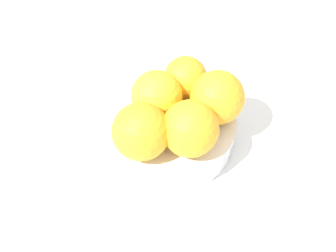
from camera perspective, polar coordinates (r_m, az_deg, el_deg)
The scene contains 7 objects.
ground_plane at distance 61.50cm, azimuth 0.00°, elevation -2.04°, with size 110.00×110.00×2.00cm, color white.
fruit_bowl at distance 58.99cm, azimuth 0.00°, elevation -0.33°, with size 19.03×19.03×4.41cm.
orange_in_bowl_0 at distance 55.17cm, azimuth -1.59°, elevation 4.19°, with size 6.98×6.98×6.98cm, color yellow.
orange_in_bowl_1 at distance 51.28cm, azimuth -3.75°, elevation -0.77°, with size 7.44×7.44×7.44cm, color #F9A823.
orange_in_bowl_2 at distance 55.10cm, azimuth 6.82°, elevation 3.93°, with size 7.36×7.36×7.36cm, color #F9A823.
orange_in_bowl_3 at distance 51.57cm, azimuth 3.08°, elevation -0.36°, with size 7.36×7.36×7.36cm, color #F9A823.
orange_in_bowl_4 at distance 57.98cm, azimuth 2.43°, elevation 6.66°, with size 6.17×6.17×6.17cm, color #F9A823.
Camera 1 is at (27.96, -21.39, 49.42)cm, focal length 44.08 mm.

